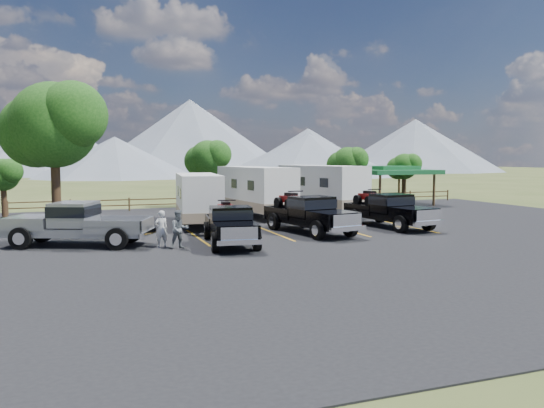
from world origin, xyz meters
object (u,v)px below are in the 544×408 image
object	(u,v)px
tree_big_nw	(53,125)
trailer_left	(198,199)
pavilion	(390,171)
person_b	(179,229)
rig_center	(309,213)
rig_right	(388,209)
trailer_center	(256,191)
rig_left	(230,224)
trailer_right	(322,188)
person_a	(161,229)
pickup_silver	(78,223)

from	to	relation	value
tree_big_nw	trailer_left	world-z (taller)	tree_big_nw
pavilion	person_b	xyz separation A→B (m)	(-20.36, -15.82, -1.92)
rig_center	person_b	distance (m)	7.50
rig_right	trailer_center	distance (m)	9.19
trailer_left	trailer_center	bearing A→B (deg)	41.64
rig_left	trailer_center	xyz separation A→B (m)	(4.50, 10.12, 0.79)
tree_big_nw	trailer_left	xyz separation A→B (m)	(7.56, -0.44, -4.03)
trailer_right	trailer_left	bearing A→B (deg)	-168.37
person_a	person_b	xyz separation A→B (m)	(0.68, -0.59, 0.03)
trailer_center	pickup_silver	distance (m)	13.71
trailer_left	person_b	size ratio (longest dim) A/B	5.14
tree_big_nw	person_a	size ratio (longest dim) A/B	4.92
person_a	rig_center	bearing A→B (deg)	-179.47
pavilion	pickup_silver	distance (m)	28.01
tree_big_nw	pickup_silver	world-z (taller)	tree_big_nw
tree_big_nw	pavilion	bearing A→B (deg)	17.34
rig_center	person_a	distance (m)	7.99
rig_right	pavilion	bearing A→B (deg)	49.59
rig_left	pickup_silver	world-z (taller)	pickup_silver
rig_center	rig_right	distance (m)	5.13
pavilion	rig_center	size ratio (longest dim) A/B	0.94
rig_center	pickup_silver	world-z (taller)	rig_center
trailer_left	trailer_center	world-z (taller)	trailer_center
pavilion	pickup_silver	size ratio (longest dim) A/B	0.92
tree_big_nw	rig_center	distance (m)	14.15
trailer_right	person_b	xyz separation A→B (m)	(-12.05, -11.50, -0.91)
rig_right	trailer_right	bearing A→B (deg)	83.15
rig_center	rig_right	xyz separation A→B (m)	(5.09, 0.60, -0.02)
pavilion	trailer_left	size ratio (longest dim) A/B	0.73
tree_big_nw	pavilion	size ratio (longest dim) A/B	1.26
rig_left	trailer_right	size ratio (longest dim) A/B	0.62
pavilion	trailer_center	distance (m)	14.57
tree_big_nw	person_b	bearing A→B (deg)	-56.50
rig_center	tree_big_nw	bearing A→B (deg)	145.70
rig_left	trailer_left	size ratio (longest dim) A/B	0.70
rig_right	person_b	world-z (taller)	rig_right
rig_right	person_a	size ratio (longest dim) A/B	4.03
trailer_center	person_a	world-z (taller)	trailer_center
pavilion	trailer_left	world-z (taller)	pavilion
pickup_silver	tree_big_nw	bearing A→B (deg)	-146.68
tree_big_nw	rig_left	size ratio (longest dim) A/B	1.33
tree_big_nw	trailer_right	world-z (taller)	tree_big_nw
pavilion	tree_big_nw	bearing A→B (deg)	-162.66
rig_center	trailer_right	xyz separation A→B (m)	(4.96, 9.04, 0.71)
trailer_right	pickup_silver	world-z (taller)	trailer_right
rig_right	pickup_silver	size ratio (longest dim) A/B	0.96
pavilion	person_a	bearing A→B (deg)	-144.11
pavilion	rig_left	distance (m)	23.80
rig_center	trailer_left	world-z (taller)	trailer_left
tree_big_nw	trailer_right	size ratio (longest dim) A/B	0.82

